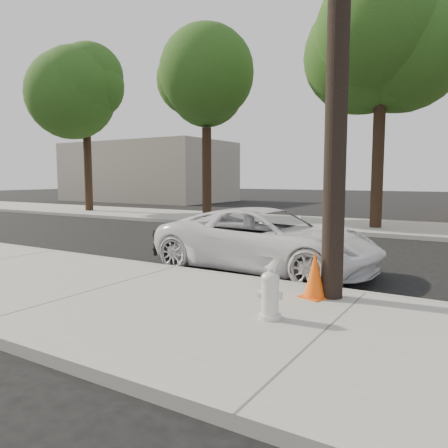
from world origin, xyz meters
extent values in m
plane|color=black|center=(0.00, 0.00, 0.00)|extent=(120.00, 120.00, 0.00)
cube|color=gray|center=(0.00, -4.30, 0.07)|extent=(90.00, 4.40, 0.15)
cube|color=gray|center=(0.00, 8.50, 0.07)|extent=(90.00, 5.00, 0.15)
cube|color=#9E9B93|center=(0.00, -2.10, 0.07)|extent=(90.00, 0.12, 0.16)
cube|color=gray|center=(-20.00, 20.00, 2.50)|extent=(14.00, 8.00, 5.00)
cylinder|color=black|center=(3.60, -2.70, 4.65)|extent=(0.34, 0.34, 9.00)
cylinder|color=black|center=(-14.00, 8.00, 2.40)|extent=(0.44, 0.44, 4.50)
sphere|color=#1D4614|center=(-14.00, 8.00, 6.15)|extent=(4.50, 4.50, 4.50)
sphere|color=#1D4614|center=(-13.40, 7.55, 7.35)|extent=(3.60, 3.60, 3.60)
cylinder|color=black|center=(-6.00, 8.20, 2.28)|extent=(0.44, 0.44, 4.25)
sphere|color=#1D4614|center=(-6.00, 8.20, 5.80)|extent=(4.20, 4.20, 4.20)
sphere|color=#1D4614|center=(-5.44, 7.78, 6.92)|extent=(3.36, 3.36, 3.36)
cylinder|color=black|center=(2.00, 7.80, 2.53)|extent=(0.44, 0.44, 4.75)
sphere|color=#1D4614|center=(2.00, 7.80, 6.50)|extent=(4.80, 4.80, 4.80)
sphere|color=#1D4614|center=(2.64, 7.32, 7.78)|extent=(3.84, 3.84, 3.84)
imported|color=white|center=(1.54, -0.82, 0.69)|extent=(5.06, 2.49, 1.38)
cylinder|color=silver|center=(3.21, -4.16, 0.18)|extent=(0.31, 0.31, 0.06)
cylinder|color=silver|center=(3.21, -4.16, 0.42)|extent=(0.23, 0.23, 0.54)
ellipsoid|color=silver|center=(3.21, -4.16, 0.71)|extent=(0.25, 0.25, 0.18)
cylinder|color=silver|center=(3.21, -4.16, 0.47)|extent=(0.35, 0.17, 0.11)
cylinder|color=silver|center=(3.21, -4.16, 0.47)|extent=(0.17, 0.20, 0.14)
cube|color=#FE570D|center=(3.37, -2.86, 0.16)|extent=(0.49, 0.49, 0.02)
cone|color=#FE570D|center=(3.37, -2.86, 0.52)|extent=(0.44, 0.44, 0.74)
camera|label=1|loc=(5.66, -9.39, 2.05)|focal=35.00mm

